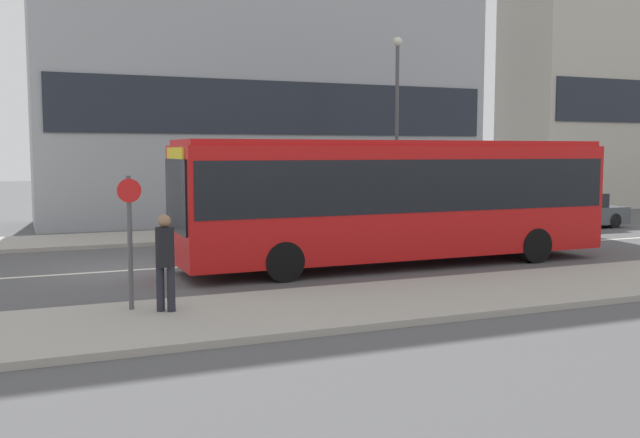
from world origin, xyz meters
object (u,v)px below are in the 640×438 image
parked_car_1 (575,212)px  bus_stop_sign (130,231)px  parked_car_0 (473,217)px  pedestrian_near_stop (165,256)px  city_bus (397,194)px  street_lamp (397,113)px

parked_car_1 → bus_stop_sign: bus_stop_sign is taller
parked_car_0 → parked_car_1: 4.99m
bus_stop_sign → pedestrian_near_stop: bearing=-36.3°
parked_car_1 → bus_stop_sign: (-18.66, -8.79, 0.95)m
city_bus → parked_car_0: size_ratio=2.62×
pedestrian_near_stop → street_lamp: bearing=72.7°
city_bus → street_lamp: bearing=65.3°
parked_car_1 → bus_stop_sign: 20.65m
parked_car_1 → street_lamp: 8.30m
parked_car_1 → pedestrian_near_stop: (-18.10, -9.20, 0.51)m
parked_car_0 → pedestrian_near_stop: bearing=-145.3°
city_bus → parked_car_1: (11.18, 5.45, -1.28)m
city_bus → parked_car_1: size_ratio=2.88×
bus_stop_sign → parked_car_0: bearing=32.4°
parked_car_1 → bus_stop_sign: bearing=-154.8°
street_lamp → parked_car_1: bearing=-16.1°
parked_car_0 → street_lamp: (-2.05, 2.16, 3.90)m
bus_stop_sign → street_lamp: size_ratio=0.34×
parked_car_0 → bus_stop_sign: size_ratio=1.82×
parked_car_0 → pedestrian_near_stop: size_ratio=2.53×
street_lamp → bus_stop_sign: bearing=-137.0°
parked_car_1 → pedestrian_near_stop: pedestrian_near_stop is taller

